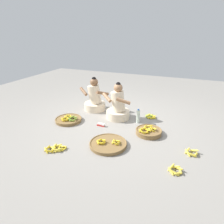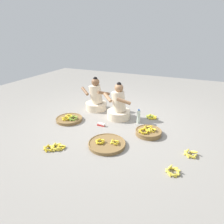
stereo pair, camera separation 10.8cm
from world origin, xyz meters
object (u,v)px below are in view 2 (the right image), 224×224
Objects in this scene: vendor_woman_behind at (96,99)px; banana_basket_front_right at (148,132)px; banana_basket_back_center at (107,144)px; loose_bananas_back_left at (151,117)px; loose_bananas_near_vendor at (191,154)px; water_bottle at (139,117)px; loose_bananas_front_left at (55,147)px; vendor_woman_front at (119,107)px; packet_carton_stack at (101,124)px; banana_basket_mid_left at (69,119)px; loose_bananas_back_right at (173,171)px.

vendor_woman_behind is 1.67× the size of banana_basket_front_right.
banana_basket_back_center is 1.49m from loose_bananas_back_left.
water_bottle reaches higher than loose_bananas_near_vendor.
vendor_woman_behind is at bearing 96.13° from loose_bananas_front_left.
vendor_woman_front is 0.59m from packet_carton_stack.
loose_bananas_back_left reaches higher than loose_bananas_front_left.
banana_basket_front_right is 0.99m from packet_carton_stack.
vendor_woman_front is 2.64× the size of water_bottle.
loose_bananas_front_left reaches higher than packet_carton_stack.
banana_basket_back_center reaches higher than packet_carton_stack.
loose_bananas_near_vendor is at bearing -26.10° from vendor_woman_behind.
banana_basket_mid_left is at bearing 173.25° from loose_bananas_near_vendor.
loose_bananas_front_left is (-1.31, -1.10, -0.03)m from banana_basket_front_right.
loose_bananas_back_right is (-0.20, -0.53, -0.00)m from loose_bananas_near_vendor.
loose_bananas_front_left is (0.20, -1.83, -0.24)m from vendor_woman_behind.
water_bottle reaches higher than loose_bananas_back_left.
banana_basket_back_center reaches higher than loose_bananas_front_left.
vendor_woman_behind is 3.53× the size of loose_bananas_near_vendor.
loose_bananas_back_right is 1.61m from water_bottle.
vendor_woman_behind reaches higher than water_bottle.
banana_basket_back_center is 1.17m from loose_bananas_back_right.
water_bottle is (-0.90, 1.33, 0.12)m from loose_bananas_back_right.
vendor_woman_front is 3.03× the size of loose_bananas_back_left.
loose_bananas_near_vendor reaches higher than loose_bananas_front_left.
banana_basket_back_center is at bearing -77.80° from vendor_woman_front.
banana_basket_back_center is at bearing -107.04° from loose_bananas_back_left.
loose_bananas_back_right is (1.89, 0.18, -0.00)m from loose_bananas_front_left.
packet_carton_stack is at bearing 168.51° from loose_bananas_near_vendor.
water_bottle is 0.81m from packet_carton_stack.
banana_basket_mid_left is at bearing -148.85° from vendor_woman_front.
banana_basket_front_right is at bearing -30.28° from vendor_woman_front.
loose_bananas_front_left is at bearing -122.46° from loose_bananas_back_left.
vendor_woman_front is at bearing 31.15° from banana_basket_mid_left.
loose_bananas_back_right is (2.32, -0.83, -0.01)m from banana_basket_mid_left.
banana_basket_front_right is at bearing 153.15° from loose_bananas_near_vendor.
banana_basket_mid_left reaches higher than loose_bananas_near_vendor.
banana_basket_front_right is (1.51, -0.73, -0.21)m from vendor_woman_behind.
loose_bananas_near_vendor is 1.38× the size of packet_carton_stack.
packet_carton_stack is (-0.43, 0.63, -0.01)m from banana_basket_back_center.
vendor_woman_front is at bearing -156.56° from loose_bananas_back_left.
banana_basket_front_right is 2.91× the size of packet_carton_stack.
banana_basket_front_right is at bearing 122.08° from loose_bananas_back_right.
banana_basket_mid_left is 2.08× the size of loose_bananas_back_left.
vendor_woman_front is 2.42× the size of loose_bananas_front_left.
banana_basket_front_right is 0.87m from loose_bananas_near_vendor.
loose_bananas_front_left is at bearing -106.92° from packet_carton_stack.
water_bottle is at bearing 128.37° from banana_basket_front_right.
banana_basket_front_right is at bearing -25.71° from vendor_woman_behind.
packet_carton_stack is (0.52, -0.76, -0.24)m from vendor_woman_behind.
banana_basket_mid_left reaches higher than packet_carton_stack.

